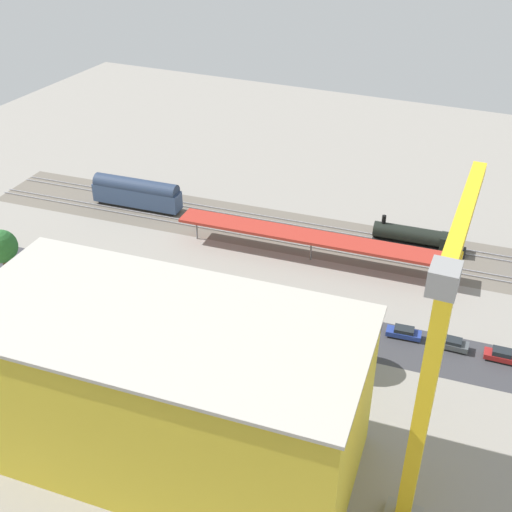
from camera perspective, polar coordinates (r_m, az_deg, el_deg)
name	(u,v)px	position (r m, az deg, el deg)	size (l,w,h in m)	color
ground_plane	(277,310)	(93.43, 1.92, -4.83)	(205.88, 205.88, 0.00)	gray
rail_bed	(326,238)	(111.40, 6.34, 1.58)	(128.68, 14.45, 0.01)	#665E54
street_asphalt	(271,318)	(91.73, 1.37, -5.61)	(128.68, 9.00, 0.01)	#38383D
track_rails	(327,238)	(111.31, 6.34, 1.66)	(128.32, 17.71, 0.12)	#9E9EA8
platform_canopy_near	(312,237)	(103.02, 5.01, 1.69)	(45.53, 7.87, 4.51)	#A82D23
locomotive	(419,239)	(110.52, 14.41, 1.51)	(15.62, 3.86, 5.11)	black
freight_coach_far	(137,193)	(121.80, -10.66, 5.61)	(17.57, 4.45, 5.84)	black
parked_car_1	(501,356)	(90.18, 21.12, -8.34)	(4.39, 2.03, 1.70)	black
parked_car_2	(452,344)	(90.03, 17.15, -7.57)	(4.38, 1.97, 1.58)	black
parked_car_3	(404,333)	(90.29, 13.10, -6.74)	(4.91, 2.30, 1.56)	black
parked_car_4	(359,320)	(91.20, 9.23, -5.69)	(4.36, 2.29, 1.88)	black
parked_car_5	(314,312)	(92.06, 5.18, -5.01)	(4.68, 2.38, 1.73)	black
parked_car_6	(272,300)	(94.04, 1.44, -3.97)	(4.62, 2.23, 1.73)	black
construction_building	(166,391)	(68.28, -8.07, -11.86)	(40.24, 18.48, 17.89)	yellow
construction_roof_slab	(159,321)	(62.37, -8.69, -5.76)	(40.84, 19.08, 0.40)	#B7B2A8
tower_crane	(430,375)	(56.75, 15.36, -10.22)	(3.60, 20.95, 33.01)	gray
box_truck_0	(151,341)	(86.43, -9.42, -7.49)	(8.56, 3.49, 3.30)	black
street_tree_0	(333,329)	(80.90, 6.92, -6.53)	(5.82, 5.82, 8.79)	brown
street_tree_1	(181,295)	(89.22, -6.75, -3.51)	(5.11, 5.11, 7.06)	brown
street_tree_2	(1,246)	(106.92, -21.93, 0.80)	(5.30, 5.30, 7.39)	brown
traffic_light	(322,328)	(83.61, 5.94, -6.43)	(0.50, 0.36, 6.33)	#333333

